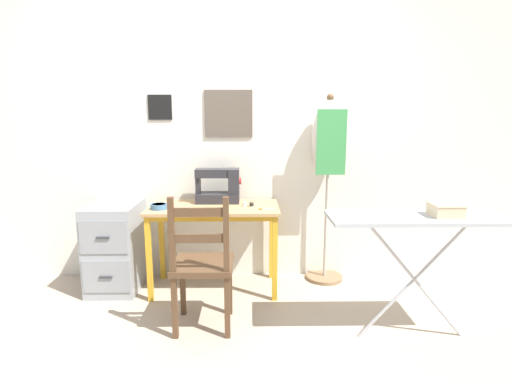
{
  "coord_description": "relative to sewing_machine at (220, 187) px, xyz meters",
  "views": [
    {
      "loc": [
        0.29,
        -2.89,
        1.43
      ],
      "look_at": [
        0.34,
        0.24,
        0.83
      ],
      "focal_mm": 28.0,
      "sensor_mm": 36.0,
      "label": 1
    }
  ],
  "objects": [
    {
      "name": "ironing_board",
      "position": [
        1.31,
        -0.9,
        -0.07
      ],
      "size": [
        1.13,
        0.36,
        0.82
      ],
      "color": "#ADB2B7",
      "rests_on": "ground_plane"
    },
    {
      "name": "thread_spool_near_machine",
      "position": [
        0.2,
        -0.16,
        -0.12
      ],
      "size": [
        0.04,
        0.04,
        0.03
      ],
      "color": "silver",
      "rests_on": "sewing_table"
    },
    {
      "name": "storage_box",
      "position": [
        1.46,
        -0.91,
        0.01
      ],
      "size": [
        0.18,
        0.17,
        0.08
      ],
      "color": "beige",
      "rests_on": "ironing_board"
    },
    {
      "name": "filing_cabinet",
      "position": [
        -0.87,
        -0.11,
        -0.48
      ],
      "size": [
        0.4,
        0.54,
        0.72
      ],
      "color": "#93999E",
      "rests_on": "ground_plane"
    },
    {
      "name": "fabric_bowl",
      "position": [
        -0.46,
        -0.24,
        -0.11
      ],
      "size": [
        0.13,
        0.13,
        0.04
      ],
      "color": "teal",
      "rests_on": "sewing_table"
    },
    {
      "name": "sewing_machine",
      "position": [
        0.0,
        0.0,
        0.0
      ],
      "size": [
        0.38,
        0.18,
        0.31
      ],
      "color": "#28282D",
      "rests_on": "sewing_table"
    },
    {
      "name": "ground_plane",
      "position": [
        -0.05,
        -0.4,
        -0.84
      ],
      "size": [
        14.0,
        14.0,
        0.0
      ],
      "primitive_type": "plane",
      "color": "tan"
    },
    {
      "name": "sewing_table",
      "position": [
        -0.05,
        -0.15,
        -0.23
      ],
      "size": [
        1.05,
        0.53,
        0.71
      ],
      "color": "tan",
      "rests_on": "ground_plane"
    },
    {
      "name": "wall_back",
      "position": [
        -0.05,
        0.19,
        0.43
      ],
      "size": [
        10.0,
        0.07,
        2.55
      ],
      "color": "silver",
      "rests_on": "ground_plane"
    },
    {
      "name": "scissors",
      "position": [
        0.36,
        -0.26,
        -0.13
      ],
      "size": [
        0.12,
        0.05,
        0.01
      ],
      "color": "silver",
      "rests_on": "sewing_table"
    },
    {
      "name": "thread_spool_mid_table",
      "position": [
        0.26,
        -0.16,
        -0.12
      ],
      "size": [
        0.04,
        0.04,
        0.04
      ],
      "color": "black",
      "rests_on": "sewing_table"
    },
    {
      "name": "dress_form",
      "position": [
        0.91,
        0.04,
        0.3
      ],
      "size": [
        0.32,
        0.32,
        1.61
      ],
      "color": "#846647",
      "rests_on": "ground_plane"
    },
    {
      "name": "wooden_chair",
      "position": [
        -0.07,
        -0.77,
        -0.4
      ],
      "size": [
        0.4,
        0.38,
        0.94
      ],
      "color": "#513823",
      "rests_on": "ground_plane"
    }
  ]
}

